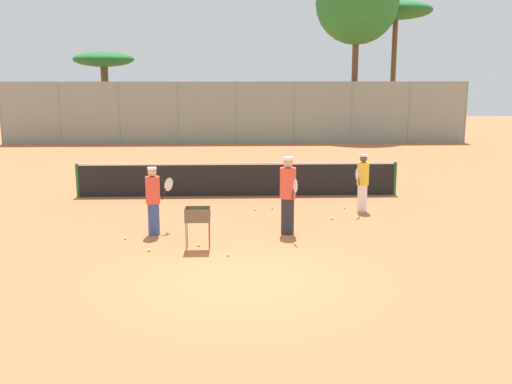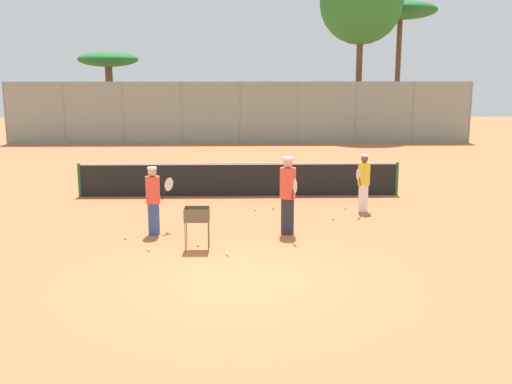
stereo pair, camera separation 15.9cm
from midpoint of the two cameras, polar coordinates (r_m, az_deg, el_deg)
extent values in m
plane|color=#B7663D|center=(11.72, -1.93, -8.28)|extent=(80.00, 80.00, 0.00)
cylinder|color=#26592D|center=(19.77, -16.86, 1.05)|extent=(0.10, 0.10, 1.07)
cylinder|color=#26592D|center=(19.77, 12.87, 1.26)|extent=(0.10, 0.10, 1.07)
cube|color=black|center=(19.11, -2.00, 1.11)|extent=(10.14, 0.01, 1.01)
cube|color=white|center=(19.02, -2.01, 2.70)|extent=(10.14, 0.02, 0.06)
cylinder|color=gray|center=(35.10, -23.31, 6.89)|extent=(0.08, 0.08, 3.34)
cylinder|color=gray|center=(34.09, -18.32, 7.14)|extent=(0.08, 0.08, 3.34)
cylinder|color=gray|center=(33.35, -13.06, 7.34)|extent=(0.08, 0.08, 3.34)
cylinder|color=gray|center=(32.90, -7.60, 7.48)|extent=(0.08, 0.08, 3.34)
cylinder|color=gray|center=(32.75, -2.04, 7.55)|extent=(0.08, 0.08, 3.34)
cylinder|color=gray|center=(32.90, 3.52, 7.56)|extent=(0.08, 0.08, 3.34)
cylinder|color=gray|center=(33.35, 8.98, 7.49)|extent=(0.08, 0.08, 3.34)
cylinder|color=gray|center=(34.09, 14.24, 7.37)|extent=(0.08, 0.08, 3.34)
cylinder|color=gray|center=(35.10, 19.24, 7.19)|extent=(0.08, 0.08, 3.34)
cube|color=gray|center=(32.75, -2.04, 7.55)|extent=(25.28, 0.01, 3.34)
cylinder|color=brown|center=(36.68, 9.23, 10.20)|extent=(0.37, 0.37, 6.35)
sphere|color=#28722D|center=(36.87, 9.47, 17.40)|extent=(4.84, 4.84, 4.84)
cylinder|color=brown|center=(39.37, 12.80, 10.62)|extent=(0.32, 0.32, 6.99)
ellipsoid|color=#1E6028|center=(39.52, 13.07, 16.50)|extent=(4.44, 4.44, 1.11)
cylinder|color=brown|center=(38.53, -14.24, 8.40)|extent=(0.45, 0.45, 4.13)
ellipsoid|color=#1E6028|center=(38.49, -14.43, 12.15)|extent=(3.66, 3.66, 0.92)
cylinder|color=white|center=(17.32, 9.82, -0.55)|extent=(0.27, 0.27, 0.77)
cylinder|color=yellow|center=(17.19, 9.90, 1.75)|extent=(0.34, 0.34, 0.64)
sphere|color=brown|center=(17.12, 9.95, 3.16)|extent=(0.21, 0.21, 0.21)
cylinder|color=white|center=(17.11, 9.96, 3.45)|extent=(0.22, 0.22, 0.05)
cylinder|color=black|center=(16.89, 9.51, 1.04)|extent=(0.10, 0.14, 0.27)
ellipsoid|color=silver|center=(16.69, 9.34, 1.68)|extent=(0.22, 0.36, 0.43)
cylinder|color=#334C8C|center=(14.88, -10.02, -2.54)|extent=(0.28, 0.28, 0.79)
cylinder|color=#E54C38|center=(14.72, -10.11, 0.19)|extent=(0.35, 0.35, 0.66)
sphere|color=#DBB28C|center=(14.64, -10.17, 1.87)|extent=(0.21, 0.21, 0.21)
cylinder|color=white|center=(14.63, -10.19, 2.22)|extent=(0.22, 0.22, 0.05)
cylinder|color=black|center=(14.98, -9.09, -0.21)|extent=(0.12, 0.13, 0.27)
ellipsoid|color=silver|center=(15.06, -8.62, 0.71)|extent=(0.28, 0.32, 0.43)
cylinder|color=#26262D|center=(14.73, 2.71, -2.29)|extent=(0.32, 0.32, 0.90)
cylinder|color=#E54C38|center=(14.56, 2.74, 0.86)|extent=(0.39, 0.39, 0.75)
sphere|color=#DBB28C|center=(14.47, 2.76, 2.80)|extent=(0.24, 0.24, 0.24)
cylinder|color=white|center=(14.46, 2.77, 3.20)|extent=(0.26, 0.26, 0.06)
cylinder|color=black|center=(14.24, 3.20, -0.15)|extent=(0.06, 0.15, 0.27)
ellipsoid|color=silver|center=(14.02, 3.45, 0.58)|extent=(0.12, 0.39, 0.43)
cylinder|color=brown|center=(13.37, -7.03, -4.33)|extent=(0.02, 0.02, 0.67)
cylinder|color=brown|center=(13.33, -4.84, -4.33)|extent=(0.02, 0.02, 0.67)
cylinder|color=brown|center=(13.72, -6.90, -3.92)|extent=(0.02, 0.02, 0.67)
cylinder|color=brown|center=(13.68, -4.77, -3.92)|extent=(0.02, 0.02, 0.67)
cube|color=brown|center=(13.43, -5.91, -2.73)|extent=(0.55, 0.40, 0.01)
cube|color=brown|center=(13.21, -5.98, -2.34)|extent=(0.55, 0.01, 0.30)
cube|color=brown|center=(13.59, -5.87, -1.94)|extent=(0.55, 0.01, 0.30)
cube|color=brown|center=(13.42, -7.10, -2.14)|extent=(0.01, 0.40, 0.30)
cube|color=brown|center=(13.38, -4.75, -2.13)|extent=(0.01, 0.40, 0.30)
sphere|color=#D1E54C|center=(13.36, -6.07, -2.41)|extent=(0.07, 0.07, 0.07)
sphere|color=#D1E54C|center=(13.52, -5.83, -2.47)|extent=(0.07, 0.07, 0.07)
sphere|color=#D1E54C|center=(13.41, -5.57, -2.58)|extent=(0.07, 0.07, 0.07)
sphere|color=#D1E54C|center=(13.51, -6.37, -2.49)|extent=(0.07, 0.07, 0.07)
sphere|color=#D1E54C|center=(13.48, -6.01, -2.28)|extent=(0.07, 0.07, 0.07)
sphere|color=#D1E54C|center=(13.41, -5.38, -2.35)|extent=(0.07, 0.07, 0.07)
sphere|color=#D1E54C|center=(13.55, -6.09, -2.22)|extent=(0.07, 0.07, 0.07)
sphere|color=#D1E54C|center=(13.54, -5.30, -2.44)|extent=(0.07, 0.07, 0.07)
sphere|color=#D1E54C|center=(13.43, -5.65, -2.32)|extent=(0.07, 0.07, 0.07)
sphere|color=#D1E54C|center=(13.33, -5.76, -2.44)|extent=(0.07, 0.07, 0.07)
sphere|color=#D1E54C|center=(13.34, -6.15, -2.67)|extent=(0.07, 0.07, 0.07)
sphere|color=#D1E54C|center=(13.47, -5.03, -2.51)|extent=(0.07, 0.07, 0.07)
sphere|color=#D1E54C|center=(17.20, -0.37, -1.67)|extent=(0.07, 0.07, 0.07)
sphere|color=#D1E54C|center=(13.62, -10.47, -5.46)|extent=(0.07, 0.07, 0.07)
sphere|color=#D1E54C|center=(13.10, -3.02, -5.97)|extent=(0.07, 0.07, 0.07)
sphere|color=#D1E54C|center=(13.83, -5.82, -5.06)|extent=(0.07, 0.07, 0.07)
sphere|color=#D1E54C|center=(17.37, 1.29, -1.55)|extent=(0.07, 0.07, 0.07)
sphere|color=#D1E54C|center=(16.31, 7.02, -2.50)|extent=(0.07, 0.07, 0.07)
sphere|color=#D1E54C|center=(14.92, -8.78, -3.89)|extent=(0.07, 0.07, 0.07)
sphere|color=#D1E54C|center=(17.56, 8.18, -1.52)|extent=(0.07, 0.07, 0.07)
sphere|color=#D1E54C|center=(14.66, -12.65, -4.32)|extent=(0.07, 0.07, 0.07)
cube|color=#3F4C8C|center=(36.25, -11.28, 5.79)|extent=(4.20, 1.70, 0.90)
cube|color=#33383D|center=(36.21, -11.64, 7.04)|extent=(2.20, 1.50, 0.70)
camera|label=1|loc=(0.08, -90.31, -0.06)|focal=42.00mm
camera|label=2|loc=(0.08, 89.69, 0.06)|focal=42.00mm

